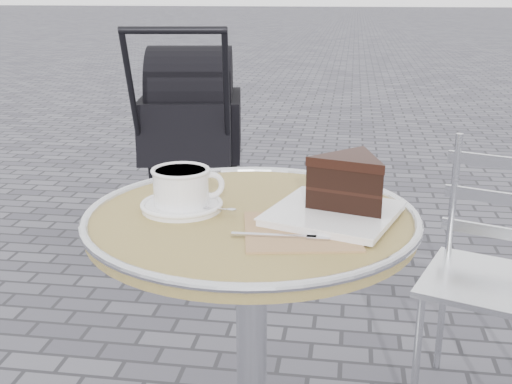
# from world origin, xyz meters

# --- Properties ---
(cafe_table) EXTENTS (0.72, 0.72, 0.74)m
(cafe_table) POSITION_xyz_m (0.00, 0.00, 0.57)
(cafe_table) COLOR silver
(cafe_table) RESTS_ON ground
(cappuccino_set) EXTENTS (0.21, 0.17, 0.09)m
(cappuccino_set) POSITION_xyz_m (-0.15, 0.01, 0.77)
(cappuccino_set) COLOR white
(cappuccino_set) RESTS_ON cafe_table
(cake_plate_set) EXTENTS (0.38, 0.37, 0.13)m
(cake_plate_set) POSITION_xyz_m (0.20, 0.02, 0.79)
(cake_plate_set) COLOR #A57A5A
(cake_plate_set) RESTS_ON cafe_table
(bistro_chair) EXTENTS (0.45, 0.45, 0.79)m
(bistro_chair) POSITION_xyz_m (0.64, 0.51, 0.49)
(bistro_chair) COLOR silver
(bistro_chair) RESTS_ON ground
(baby_stroller) EXTENTS (0.61, 1.07, 1.05)m
(baby_stroller) POSITION_xyz_m (-0.60, 1.84, 0.47)
(baby_stroller) COLOR black
(baby_stroller) RESTS_ON ground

